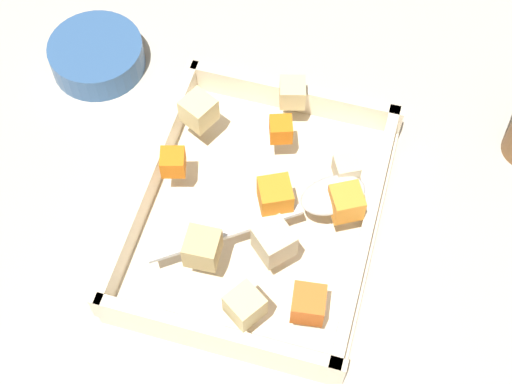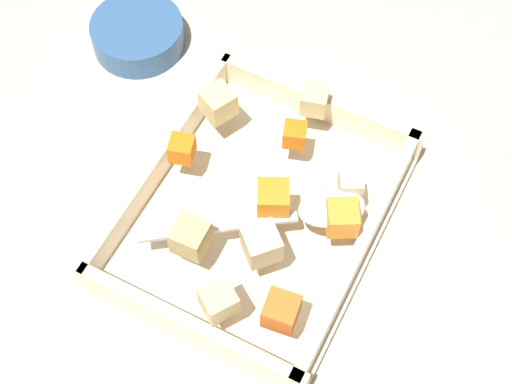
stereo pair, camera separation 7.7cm
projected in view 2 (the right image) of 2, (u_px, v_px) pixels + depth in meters
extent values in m
plane|color=#BCB29E|center=(264.00, 215.00, 0.83)|extent=(4.00, 4.00, 0.00)
cube|color=beige|center=(256.00, 217.00, 0.82)|extent=(0.31, 0.25, 0.01)
cube|color=beige|center=(359.00, 252.00, 0.77)|extent=(0.31, 0.01, 0.04)
cube|color=beige|center=(160.00, 162.00, 0.82)|extent=(0.31, 0.01, 0.04)
cube|color=beige|center=(186.00, 326.00, 0.73)|extent=(0.01, 0.25, 0.04)
cube|color=beige|center=(316.00, 104.00, 0.86)|extent=(0.01, 0.25, 0.04)
cube|color=orange|center=(281.00, 311.00, 0.70)|extent=(0.03, 0.03, 0.03)
cube|color=orange|center=(342.00, 219.00, 0.75)|extent=(0.04, 0.04, 0.03)
cube|color=orange|center=(294.00, 134.00, 0.80)|extent=(0.03, 0.03, 0.02)
cube|color=orange|center=(180.00, 152.00, 0.79)|extent=(0.03, 0.03, 0.02)
cube|color=orange|center=(273.00, 199.00, 0.76)|extent=(0.04, 0.04, 0.03)
cube|color=tan|center=(190.00, 237.00, 0.74)|extent=(0.03, 0.03, 0.03)
cube|color=#E0CC89|center=(218.00, 103.00, 0.82)|extent=(0.04, 0.04, 0.03)
cube|color=#E0CC89|center=(311.00, 99.00, 0.82)|extent=(0.03, 0.03, 0.03)
cube|color=beige|center=(351.00, 184.00, 0.77)|extent=(0.03, 0.03, 0.02)
cube|color=beige|center=(262.00, 244.00, 0.73)|extent=(0.05, 0.05, 0.03)
cube|color=#E0CC89|center=(219.00, 301.00, 0.71)|extent=(0.04, 0.04, 0.03)
ellipsoid|color=silver|center=(332.00, 208.00, 0.76)|extent=(0.07, 0.08, 0.02)
cube|color=silver|center=(218.00, 227.00, 0.76)|extent=(0.10, 0.14, 0.01)
cylinder|color=#33598C|center=(138.00, 34.00, 0.93)|extent=(0.11, 0.11, 0.04)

